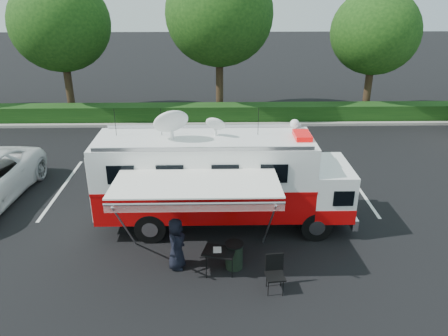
{
  "coord_description": "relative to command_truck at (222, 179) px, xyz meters",
  "views": [
    {
      "loc": [
        -0.29,
        -13.02,
        7.76
      ],
      "look_at": [
        0.0,
        0.5,
        1.9
      ],
      "focal_mm": 35.0,
      "sensor_mm": 36.0,
      "label": 1
    }
  ],
  "objects": [
    {
      "name": "command_truck",
      "position": [
        0.0,
        0.0,
        0.0
      ],
      "size": [
        8.37,
        2.3,
        4.02
      ],
      "color": "black",
      "rests_on": "ground_plane"
    },
    {
      "name": "stall_lines",
      "position": [
        -0.43,
        3.0,
        -1.72
      ],
      "size": [
        24.12,
        5.5,
        0.01
      ],
      "color": "silver",
      "rests_on": "ground_plane"
    },
    {
      "name": "ground_plane",
      "position": [
        0.07,
        0.0,
        -1.72
      ],
      "size": [
        120.0,
        120.0,
        0.0
      ],
      "primitive_type": "plane",
      "color": "black",
      "rests_on": "ground"
    },
    {
      "name": "folding_chair",
      "position": [
        1.35,
        -3.41,
        -1.1
      ],
      "size": [
        0.54,
        0.57,
        1.04
      ],
      "color": "black",
      "rests_on": "ground_plane"
    },
    {
      "name": "back_border",
      "position": [
        1.22,
        12.9,
        3.28
      ],
      "size": [
        60.0,
        6.14,
        8.87
      ],
      "color": "#9E998E",
      "rests_on": "ground_plane"
    },
    {
      "name": "awning",
      "position": [
        -0.75,
        -2.39,
        0.86
      ],
      "size": [
        4.57,
        2.38,
        2.76
      ],
      "color": "white",
      "rests_on": "ground_plane"
    },
    {
      "name": "trash_bin",
      "position": [
        0.3,
        -2.44,
        -1.31
      ],
      "size": [
        0.54,
        0.54,
        0.81
      ],
      "color": "black",
      "rests_on": "ground_plane"
    },
    {
      "name": "folding_table",
      "position": [
        -0.14,
        -2.7,
        -1.02
      ],
      "size": [
        1.01,
        0.83,
        0.75
      ],
      "color": "black",
      "rests_on": "ground_plane"
    },
    {
      "name": "person",
      "position": [
        -1.36,
        -2.39,
        -1.72
      ],
      "size": [
        0.64,
        0.86,
        1.59
      ],
      "primitive_type": "imported",
      "rotation": [
        0.0,
        0.0,
        1.38
      ],
      "color": "black",
      "rests_on": "ground_plane"
    }
  ]
}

